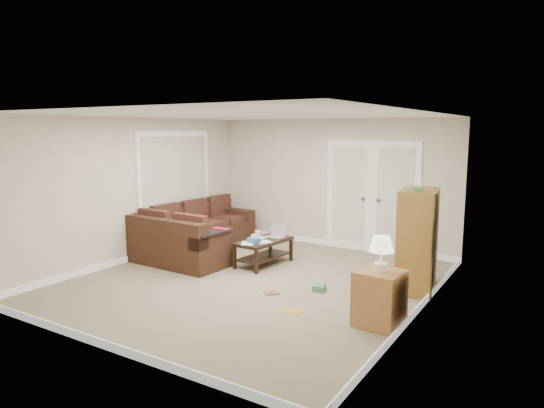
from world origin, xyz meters
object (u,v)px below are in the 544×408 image
Objects in this scene: tv_armoire at (417,239)px; side_cabinet at (380,294)px; sectional_sofa at (193,237)px; coffee_table at (264,251)px.

side_cabinet is at bearing -99.21° from tv_armoire.
tv_armoire is at bearing 4.65° from sectional_sofa.
tv_armoire is (2.55, 0.08, 0.50)m from coffee_table.
coffee_table is at bearing 172.47° from tv_armoire.
sectional_sofa is 4.10m from tv_armoire.
tv_armoire is (4.08, 0.16, 0.41)m from sectional_sofa.
sectional_sofa is at bearing 172.97° from tv_armoire.
side_cabinet is at bearing -25.25° from coffee_table.
sectional_sofa is 1.53m from coffee_table.
sectional_sofa reaches higher than coffee_table.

